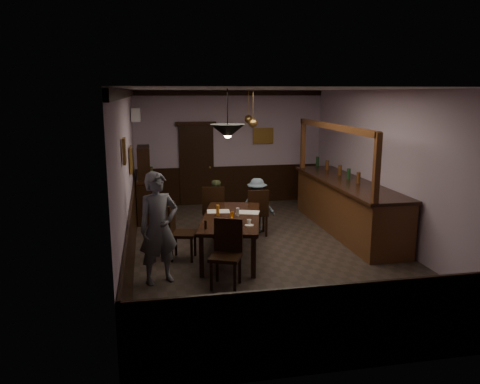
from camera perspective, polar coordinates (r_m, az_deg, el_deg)
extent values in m
cube|color=#2D2621|center=(9.00, 3.22, -7.09)|extent=(5.00, 8.00, 0.01)
cube|color=white|center=(8.50, 3.46, 12.41)|extent=(5.00, 8.00, 0.01)
cube|color=#B79EB6|center=(12.50, -1.25, 5.43)|extent=(5.00, 0.01, 3.00)
cube|color=#B79EB6|center=(4.95, 14.98, -5.35)|extent=(5.00, 0.01, 3.00)
cube|color=#B79EB6|center=(8.36, -13.50, 1.78)|extent=(0.01, 8.00, 3.00)
cube|color=#B79EB6|center=(9.55, 18.04, 2.77)|extent=(0.01, 8.00, 3.00)
cube|color=black|center=(8.46, -1.07, -3.18)|extent=(1.49, 2.37, 0.06)
cube|color=black|center=(7.65, -4.73, -7.86)|extent=(0.07, 0.07, 0.69)
cube|color=black|center=(7.59, 1.64, -7.98)|extent=(0.07, 0.07, 0.69)
cube|color=black|center=(9.58, -3.18, -3.70)|extent=(0.07, 0.07, 0.69)
cube|color=black|center=(9.53, 1.86, -3.77)|extent=(0.07, 0.07, 0.69)
cube|color=black|center=(9.86, -3.17, -2.37)|extent=(0.54, 0.54, 0.05)
cube|color=black|center=(9.59, -3.28, -0.98)|extent=(0.46, 0.14, 0.54)
cube|color=black|center=(10.09, -2.03, -3.52)|extent=(0.04, 0.04, 0.47)
cube|color=black|center=(10.12, -4.13, -3.51)|extent=(0.04, 0.04, 0.47)
cube|color=black|center=(9.74, -2.14, -4.11)|extent=(0.04, 0.04, 0.47)
cube|color=black|center=(9.76, -4.31, -4.09)|extent=(0.04, 0.04, 0.47)
cube|color=black|center=(9.82, 2.07, -2.60)|extent=(0.46, 0.46, 0.05)
cube|color=black|center=(9.56, 2.26, -1.29)|extent=(0.43, 0.07, 0.51)
cube|color=black|center=(10.07, 2.88, -3.64)|extent=(0.04, 0.04, 0.44)
cube|color=black|center=(10.02, 0.92, -3.71)|extent=(0.04, 0.04, 0.44)
cube|color=black|center=(9.74, 3.23, -4.19)|extent=(0.04, 0.04, 0.44)
cube|color=black|center=(9.69, 1.20, -4.27)|extent=(0.04, 0.04, 0.44)
cube|color=black|center=(7.20, -1.78, -7.95)|extent=(0.59, 0.59, 0.05)
cube|color=black|center=(7.30, -1.43, -5.28)|extent=(0.43, 0.21, 0.54)
cube|color=black|center=(7.17, -3.55, -10.21)|extent=(0.04, 0.04, 0.46)
cube|color=black|center=(7.09, -0.66, -10.45)|extent=(0.04, 0.04, 0.46)
cube|color=black|center=(7.50, -2.82, -9.18)|extent=(0.04, 0.04, 0.46)
cube|color=black|center=(7.42, -0.06, -9.40)|extent=(0.04, 0.04, 0.46)
cube|color=black|center=(8.44, -6.94, -5.08)|extent=(0.54, 0.54, 0.05)
cube|color=black|center=(8.40, -8.32, -3.20)|extent=(0.16, 0.43, 0.52)
cube|color=black|center=(8.32, -5.93, -7.10)|extent=(0.04, 0.04, 0.45)
cube|color=black|center=(8.65, -5.51, -6.33)|extent=(0.04, 0.04, 0.45)
cube|color=black|center=(8.39, -8.34, -7.00)|extent=(0.04, 0.04, 0.45)
cube|color=black|center=(8.71, -7.83, -6.24)|extent=(0.04, 0.04, 0.45)
imported|color=slate|center=(7.37, -9.90, -4.36)|extent=(0.76, 0.63, 1.77)
imported|color=#4C5734|center=(10.03, -3.06, -1.68)|extent=(0.56, 0.45, 1.13)
imported|color=slate|center=(9.98, 2.09, -1.62)|extent=(0.87, 0.71, 1.17)
cube|color=silver|center=(8.79, -2.66, -2.37)|extent=(0.45, 0.34, 0.01)
cube|color=silver|center=(8.72, 0.96, -2.49)|extent=(0.50, 0.42, 0.01)
cube|color=#F5F35A|center=(8.22, -1.33, -3.42)|extent=(0.18, 0.18, 0.00)
cylinder|color=white|center=(7.88, 1.12, -4.07)|extent=(0.15, 0.15, 0.01)
imported|color=white|center=(7.94, 1.12, -3.63)|extent=(0.10, 0.10, 0.07)
cylinder|color=white|center=(7.91, -1.71, -4.00)|extent=(0.22, 0.22, 0.01)
torus|color=#C68C47|center=(7.94, -1.78, -3.73)|extent=(0.13, 0.13, 0.04)
torus|color=#C68C47|center=(7.92, -1.68, -3.77)|extent=(0.13, 0.13, 0.04)
cylinder|color=orange|center=(8.31, -0.97, -2.83)|extent=(0.07, 0.07, 0.12)
cylinder|color=#BF721E|center=(8.49, -2.73, -2.24)|extent=(0.06, 0.06, 0.20)
cylinder|color=silver|center=(8.46, -0.29, -2.44)|extent=(0.06, 0.06, 0.15)
cylinder|color=black|center=(7.71, -4.22, -3.98)|extent=(0.04, 0.04, 0.14)
cube|color=black|center=(11.22, -11.21, -0.93)|extent=(0.47, 1.31, 0.93)
cube|color=black|center=(11.12, -11.32, 1.65)|extent=(0.45, 1.26, 0.07)
cube|color=black|center=(11.06, -11.66, 3.55)|extent=(0.28, 0.84, 0.75)
cube|color=#4D2914|center=(10.30, 12.86, -1.81)|extent=(0.86, 4.03, 1.05)
cube|color=black|center=(10.18, 12.90, 1.17)|extent=(0.96, 4.12, 0.06)
cube|color=#4D2914|center=(9.89, 11.28, 7.82)|extent=(0.10, 3.93, 0.12)
cube|color=#4D2914|center=(8.22, 16.16, 2.71)|extent=(0.10, 0.10, 1.25)
cube|color=#4D2914|center=(11.73, 7.61, 5.76)|extent=(0.10, 0.10, 1.25)
cube|color=black|center=(12.39, -5.31, 3.22)|extent=(0.90, 0.06, 2.10)
cube|color=white|center=(11.14, -12.57, 9.24)|extent=(0.20, 0.85, 0.30)
cube|color=olive|center=(6.68, -13.93, 4.87)|extent=(0.04, 0.28, 0.36)
cube|color=olive|center=(9.12, -13.13, 3.90)|extent=(0.04, 0.62, 0.48)
cube|color=olive|center=(12.61, 2.84, 6.85)|extent=(0.55, 0.04, 0.42)
cylinder|color=black|center=(7.37, -1.53, 9.94)|extent=(0.02, 0.02, 0.65)
cone|color=black|center=(7.39, -1.52, 7.41)|extent=(0.56, 0.56, 0.22)
sphere|color=#FFD88C|center=(7.39, -1.52, 7.03)|extent=(0.12, 0.12, 0.12)
cylinder|color=#BF8C3F|center=(10.14, 1.60, 10.40)|extent=(0.02, 0.02, 0.70)
cone|color=#BF8C3F|center=(10.16, 1.59, 8.43)|extent=(0.20, 0.20, 0.22)
sphere|color=#FFD88C|center=(10.16, 1.58, 8.14)|extent=(0.12, 0.12, 0.12)
cylinder|color=#BF8C3F|center=(11.54, 1.05, 10.61)|extent=(0.02, 0.02, 0.70)
cone|color=#BF8C3F|center=(11.55, 1.04, 8.87)|extent=(0.20, 0.20, 0.22)
sphere|color=#FFD88C|center=(11.55, 1.04, 8.62)|extent=(0.12, 0.12, 0.12)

